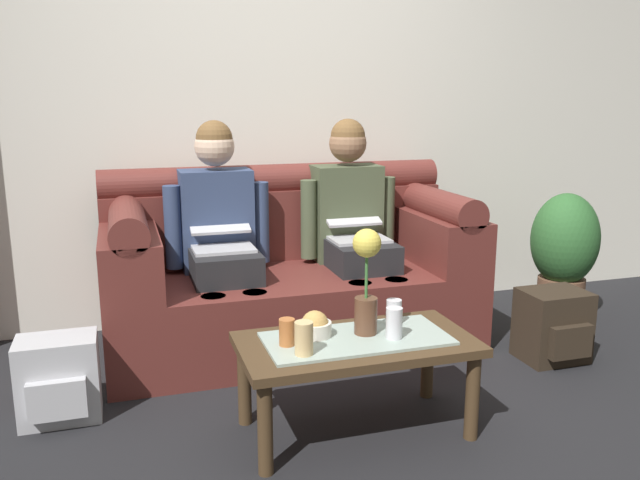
% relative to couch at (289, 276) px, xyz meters
% --- Properties ---
extents(ground_plane, '(14.00, 14.00, 0.00)m').
position_rel_couch_xyz_m(ground_plane, '(0.00, -1.17, -0.38)').
color(ground_plane, black).
extents(back_wall_patterned, '(6.00, 0.12, 2.90)m').
position_rel_couch_xyz_m(back_wall_patterned, '(0.00, 0.53, 1.07)').
color(back_wall_patterned, silver).
rests_on(back_wall_patterned, ground_plane).
extents(couch, '(1.95, 0.88, 0.96)m').
position_rel_couch_xyz_m(couch, '(0.00, 0.00, 0.00)').
color(couch, maroon).
rests_on(couch, ground_plane).
extents(person_left, '(0.56, 0.67, 1.22)m').
position_rel_couch_xyz_m(person_left, '(-0.37, -0.00, 0.28)').
color(person_left, '#232326').
rests_on(person_left, ground_plane).
extents(person_right, '(0.56, 0.67, 1.22)m').
position_rel_couch_xyz_m(person_right, '(0.37, -0.00, 0.28)').
color(person_right, '#232326').
rests_on(person_right, ground_plane).
extents(coffee_table, '(0.94, 0.49, 0.41)m').
position_rel_couch_xyz_m(coffee_table, '(0.00, -1.06, -0.03)').
color(coffee_table, '#47331E').
rests_on(coffee_table, ground_plane).
extents(flower_vase, '(0.11, 0.11, 0.43)m').
position_rel_couch_xyz_m(flower_vase, '(0.05, -1.03, 0.27)').
color(flower_vase, brown).
rests_on(flower_vase, coffee_table).
extents(snack_bowl, '(0.13, 0.13, 0.11)m').
position_rel_couch_xyz_m(snack_bowl, '(-0.15, -1.00, 0.07)').
color(snack_bowl, silver).
rests_on(snack_bowl, coffee_table).
extents(cup_near_left, '(0.06, 0.06, 0.11)m').
position_rel_couch_xyz_m(cup_near_left, '(-0.28, -1.06, 0.08)').
color(cup_near_left, '#B26633').
rests_on(cup_near_left, coffee_table).
extents(cup_near_right, '(0.07, 0.07, 0.13)m').
position_rel_couch_xyz_m(cup_near_right, '(0.14, -1.11, 0.09)').
color(cup_near_right, silver).
rests_on(cup_near_right, coffee_table).
extents(cup_far_center, '(0.06, 0.06, 0.10)m').
position_rel_couch_xyz_m(cup_far_center, '(0.21, -0.96, 0.08)').
color(cup_far_center, silver).
rests_on(cup_far_center, coffee_table).
extents(cup_far_left, '(0.07, 0.07, 0.13)m').
position_rel_couch_xyz_m(cup_far_left, '(-0.25, -1.16, 0.09)').
color(cup_far_left, '#DBB77A').
rests_on(cup_far_left, coffee_table).
extents(backpack_left, '(0.33, 0.26, 0.36)m').
position_rel_couch_xyz_m(backpack_left, '(-1.16, -0.60, -0.20)').
color(backpack_left, '#B7B7BC').
rests_on(backpack_left, ground_plane).
extents(backpack_right, '(0.32, 0.30, 0.37)m').
position_rel_couch_xyz_m(backpack_right, '(1.23, -0.67, -0.19)').
color(backpack_right, '#2D2319').
rests_on(backpack_right, ground_plane).
extents(potted_plant, '(0.40, 0.40, 0.78)m').
position_rel_couch_xyz_m(potted_plant, '(1.68, -0.15, 0.06)').
color(potted_plant, brown).
rests_on(potted_plant, ground_plane).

